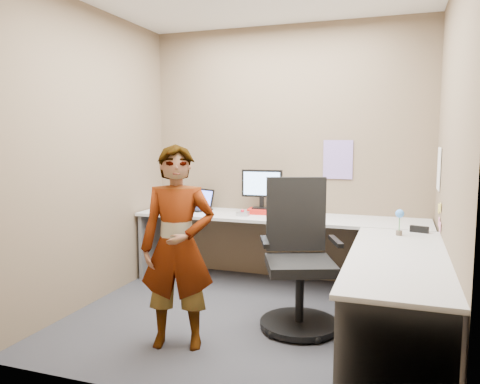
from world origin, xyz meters
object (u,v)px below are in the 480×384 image
at_px(monitor, 262,186).
at_px(person, 178,247).
at_px(office_chair, 298,268).
at_px(desk, 310,245).

height_order(monitor, person, person).
relative_size(monitor, office_chair, 0.36).
distance_m(desk, person, 1.28).
distance_m(desk, monitor, 1.03).
relative_size(monitor, person, 0.29).
relative_size(desk, monitor, 6.92).
bearing_deg(person, office_chair, 24.14).
bearing_deg(office_chair, monitor, 99.47).
bearing_deg(person, desk, 36.70).
height_order(desk, person, person).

